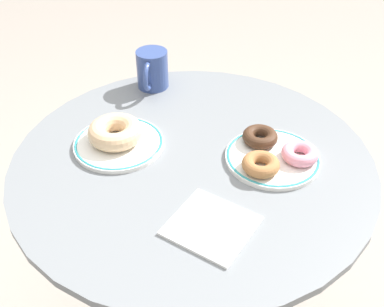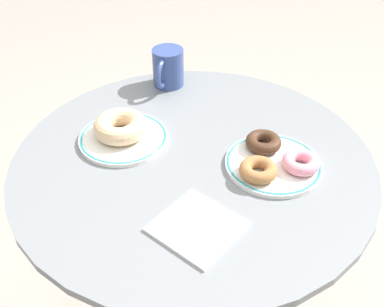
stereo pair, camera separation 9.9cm
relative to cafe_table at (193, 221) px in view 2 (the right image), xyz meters
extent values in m
cylinder|color=slate|center=(0.00, 0.00, 0.19)|extent=(0.79, 0.79, 0.02)
cylinder|color=slate|center=(0.00, 0.00, -0.16)|extent=(0.06, 0.06, 0.68)
cylinder|color=white|center=(-0.17, 0.01, 0.20)|extent=(0.20, 0.20, 0.01)
torus|color=teal|center=(-0.17, 0.01, 0.21)|extent=(0.20, 0.20, 0.01)
cylinder|color=white|center=(0.17, 0.03, 0.20)|extent=(0.21, 0.21, 0.01)
torus|color=teal|center=(0.17, 0.03, 0.21)|extent=(0.20, 0.20, 0.01)
torus|color=#E0B789|center=(-0.18, 0.01, 0.23)|extent=(0.16, 0.16, 0.04)
torus|color=pink|center=(0.23, 0.03, 0.22)|extent=(0.09, 0.09, 0.03)
torus|color=#422819|center=(0.14, 0.07, 0.22)|extent=(0.09, 0.09, 0.03)
torus|color=#A36B3D|center=(0.15, -0.02, 0.22)|extent=(0.08, 0.08, 0.03)
cube|color=white|center=(0.08, -0.19, 0.20)|extent=(0.18, 0.18, 0.01)
cylinder|color=#334784|center=(-0.17, 0.28, 0.25)|extent=(0.08, 0.08, 0.10)
torus|color=#334784|center=(-0.17, 0.23, 0.26)|extent=(0.02, 0.08, 0.08)
camera|label=1|loc=(0.17, -0.77, 0.83)|focal=43.19mm
camera|label=2|loc=(0.27, -0.74, 0.83)|focal=43.19mm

